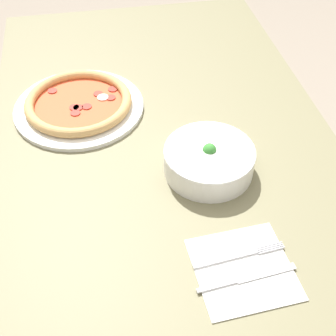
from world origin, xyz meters
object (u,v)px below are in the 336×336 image
object	(u,v)px
fork	(238,256)
bowl	(209,159)
pizza	(79,104)
knife	(243,279)

from	to	relation	value
fork	bowl	bearing A→B (deg)	84.04
bowl	fork	bearing A→B (deg)	-0.25
pizza	knife	bearing A→B (deg)	25.12
pizza	knife	xyz separation A→B (m)	(0.60, 0.28, -0.01)
pizza	knife	size ratio (longest dim) A/B	1.73
bowl	knife	world-z (taller)	bowl
pizza	bowl	bearing A→B (deg)	44.35
fork	knife	xyz separation A→B (m)	(0.05, -0.01, -0.00)
pizza	bowl	size ratio (longest dim) A/B	1.65
knife	pizza	bearing A→B (deg)	109.41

